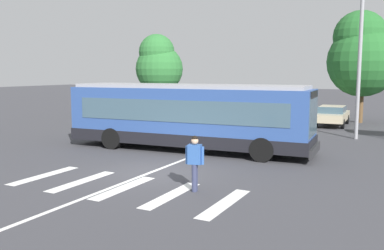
{
  "coord_description": "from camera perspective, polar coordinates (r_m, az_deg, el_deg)",
  "views": [
    {
      "loc": [
        8.07,
        -12.72,
        3.63
      ],
      "look_at": [
        -0.42,
        3.63,
        1.3
      ],
      "focal_mm": 39.42,
      "sensor_mm": 36.0,
      "label": 1
    }
  ],
  "objects": [
    {
      "name": "ground_plane",
      "position": [
        15.49,
        -4.84,
        -6.37
      ],
      "size": [
        160.0,
        160.0,
        0.0
      ],
      "primitive_type": "plane",
      "color": "#3D3D42"
    },
    {
      "name": "background_tree_right",
      "position": [
        32.4,
        22.01,
        8.84
      ],
      "size": [
        4.94,
        4.94,
        7.93
      ],
      "color": "brown",
      "rests_on": "ground_plane"
    },
    {
      "name": "city_transit_bus",
      "position": [
        19.49,
        -0.59,
        1.19
      ],
      "size": [
        11.67,
        3.32,
        3.06
      ],
      "color": "black",
      "rests_on": "ground_plane"
    },
    {
      "name": "parked_car_silver",
      "position": [
        30.16,
        12.9,
        1.57
      ],
      "size": [
        1.96,
        4.55,
        1.35
      ],
      "color": "black",
      "rests_on": "ground_plane"
    },
    {
      "name": "twin_arm_street_lamp",
      "position": [
        24.44,
        21.92,
        12.12
      ],
      "size": [
        4.76,
        0.32,
        9.72
      ],
      "color": "#939399",
      "rests_on": "ground_plane"
    },
    {
      "name": "crosswalk_painted_stripes",
      "position": [
        13.57,
        -9.21,
        -8.38
      ],
      "size": [
        7.34,
        2.96,
        0.01
      ],
      "color": "silver",
      "rests_on": "ground_plane"
    },
    {
      "name": "parked_car_blue",
      "position": [
        30.83,
        8.01,
        1.8
      ],
      "size": [
        1.96,
        4.54,
        1.35
      ],
      "color": "black",
      "rests_on": "ground_plane"
    },
    {
      "name": "background_tree_left",
      "position": [
        34.25,
        -4.55,
        8.22
      ],
      "size": [
        3.8,
        3.8,
        6.62
      ],
      "color": "brown",
      "rests_on": "ground_plane"
    },
    {
      "name": "lane_center_line",
      "position": [
        17.25,
        -1.71,
        -4.93
      ],
      "size": [
        0.16,
        24.0,
        0.01
      ],
      "primitive_type": "cube",
      "color": "silver",
      "rests_on": "ground_plane"
    },
    {
      "name": "pedestrian_crossing_street",
      "position": [
        12.82,
        0.37,
        -4.77
      ],
      "size": [
        0.57,
        0.34,
        1.72
      ],
      "color": "#333856",
      "rests_on": "ground_plane"
    },
    {
      "name": "parked_car_champagne",
      "position": [
        30.08,
        18.44,
        1.37
      ],
      "size": [
        1.97,
        4.55,
        1.35
      ],
      "color": "black",
      "rests_on": "ground_plane"
    }
  ]
}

